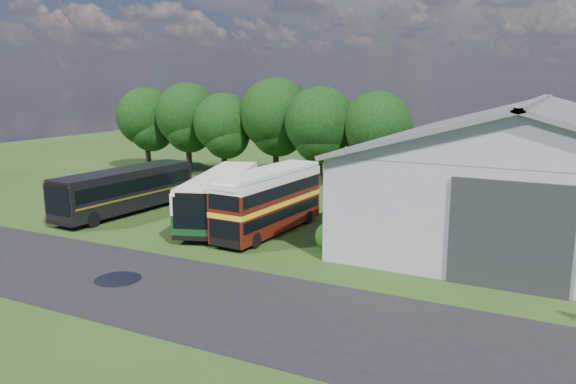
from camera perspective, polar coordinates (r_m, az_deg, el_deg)
The scene contains 15 objects.
ground at distance 29.29m, azimuth -10.65°, elevation -7.40°, with size 120.00×120.00×0.00m, color #203B12.
asphalt_road at distance 25.33m, azimuth -9.40°, elevation -10.37°, with size 60.00×8.00×0.02m, color black.
puddle at distance 28.11m, azimuth -16.88°, elevation -8.51°, with size 2.20×2.20×0.01m, color black.
storage_shed at distance 38.19m, azimuth 23.60°, elevation 2.63°, with size 18.80×24.80×8.15m.
tree_far_left at distance 61.07m, azimuth -14.21°, elevation 7.44°, with size 6.12×6.12×8.64m.
tree_left_a at distance 58.28m, azimuth -10.16°, elevation 7.74°, with size 6.46×6.46×9.12m.
tree_left_b at distance 54.61m, azimuth -6.57°, elevation 6.96°, with size 5.78×5.78×8.16m.
tree_mid at distance 53.08m, azimuth -1.26°, elevation 7.92°, with size 6.80×6.80×9.60m.
tree_right_a at distance 50.01m, azimuth 3.27°, elevation 7.13°, with size 6.26×6.26×8.83m.
tree_right_b at distance 48.98m, azimuth 9.04°, elevation 6.63°, with size 5.98×5.98×8.45m.
shrub_front at distance 31.53m, azimuth 4.30°, elevation -5.88°, with size 1.70×1.70×1.70m, color #194714.
shrub_mid at distance 33.30m, azimuth 5.65°, elevation -4.96°, with size 1.60×1.60×1.60m, color #194714.
bus_green_single at distance 37.48m, azimuth -6.87°, elevation -0.45°, with size 6.28×11.96×3.23m.
bus_maroon_double at distance 34.42m, azimuth -1.97°, elevation -0.98°, with size 2.82×9.34×3.97m.
bus_dark_single at distance 41.37m, azimuth -16.16°, elevation 0.22°, with size 3.28×11.48×3.13m.
Camera 1 is at (17.23, -21.80, 9.27)m, focal length 35.00 mm.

